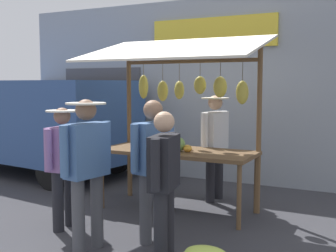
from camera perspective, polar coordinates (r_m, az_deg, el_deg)
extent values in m
plane|color=#38383D|center=(6.34, 1.26, -11.07)|extent=(40.00, 40.00, 0.00)
cube|color=#8C939E|center=(8.11, 8.08, 4.71)|extent=(9.00, 0.25, 3.40)
cube|color=yellow|center=(8.13, 5.89, 12.15)|extent=(2.40, 0.06, 0.56)
cube|color=#47474C|center=(9.31, -8.68, 1.11)|extent=(1.90, 0.04, 2.10)
cube|color=brown|center=(6.15, 1.27, -3.42)|extent=(2.20, 0.90, 0.05)
cylinder|color=brown|center=(6.43, -8.72, -7.08)|extent=(0.06, 0.06, 0.83)
cylinder|color=brown|center=(5.51, 9.37, -9.25)|extent=(0.06, 0.06, 0.83)
cylinder|color=brown|center=(7.06, -5.00, -5.89)|extent=(0.06, 0.06, 0.83)
cylinder|color=brown|center=(6.23, 11.57, -7.53)|extent=(0.06, 0.06, 0.83)
cylinder|color=brown|center=(6.97, -5.15, 0.28)|extent=(0.07, 0.07, 2.35)
cylinder|color=brown|center=(6.11, 11.92, -0.57)|extent=(0.07, 0.07, 2.35)
cylinder|color=brown|center=(6.44, 2.86, 8.54)|extent=(2.12, 0.06, 0.06)
cube|color=beige|center=(5.96, 0.67, 10.23)|extent=(2.50, 1.46, 0.39)
cylinder|color=brown|center=(6.13, 9.84, 7.27)|extent=(0.01, 0.01, 0.29)
ellipsoid|color=gold|center=(6.13, 9.79, 4.39)|extent=(0.23, 0.21, 0.33)
cylinder|color=brown|center=(6.23, 6.94, 7.57)|extent=(0.01, 0.01, 0.23)
ellipsoid|color=gold|center=(6.22, 6.91, 5.13)|extent=(0.25, 0.27, 0.30)
cylinder|color=brown|center=(6.36, 4.27, 7.58)|extent=(0.01, 0.01, 0.22)
ellipsoid|color=gold|center=(6.36, 4.25, 5.41)|extent=(0.23, 0.23, 0.26)
cylinder|color=brown|center=(6.50, 1.51, 7.25)|extent=(0.01, 0.01, 0.29)
ellipsoid|color=gold|center=(6.50, 1.50, 4.77)|extent=(0.22, 0.21, 0.28)
cylinder|color=brown|center=(6.64, -0.70, 7.23)|extent=(0.01, 0.01, 0.29)
ellipsoid|color=gold|center=(6.64, -0.70, 4.65)|extent=(0.21, 0.20, 0.31)
cylinder|color=brown|center=(6.82, -3.27, 7.58)|extent=(0.01, 0.01, 0.19)
ellipsoid|color=gold|center=(6.81, -3.26, 5.20)|extent=(0.15, 0.18, 0.37)
sphere|color=#729E4C|center=(6.01, 1.35, -2.42)|extent=(0.20, 0.20, 0.20)
ellipsoid|color=gold|center=(5.97, 2.60, -2.97)|extent=(0.20, 0.22, 0.10)
cylinder|color=#232328|center=(6.92, 6.71, -6.22)|extent=(0.14, 0.14, 0.81)
cylinder|color=#232328|center=(6.69, 5.61, -6.62)|extent=(0.14, 0.14, 0.81)
cube|color=silver|center=(6.69, 6.23, -0.59)|extent=(0.29, 0.52, 0.58)
cylinder|color=silver|center=(6.96, 7.45, -0.18)|extent=(0.09, 0.09, 0.53)
cylinder|color=silver|center=(6.42, 4.92, -0.63)|extent=(0.09, 0.09, 0.53)
sphere|color=tan|center=(6.66, 6.27, 3.09)|extent=(0.22, 0.22, 0.22)
cylinder|color=beige|center=(6.66, 6.28, 3.67)|extent=(0.42, 0.42, 0.02)
cylinder|color=#4C4C51|center=(4.78, -11.76, -11.66)|extent=(0.14, 0.14, 0.82)
cylinder|color=#4C4C51|center=(4.96, -9.38, -10.98)|extent=(0.14, 0.14, 0.82)
cube|color=#476B9E|center=(4.72, -10.70, -3.15)|extent=(0.30, 0.52, 0.58)
cylinder|color=#476B9E|center=(4.51, -13.57, -3.31)|extent=(0.09, 0.09, 0.53)
cylinder|color=#476B9E|center=(4.92, -8.09, -2.46)|extent=(0.09, 0.09, 0.53)
sphere|color=#8C664C|center=(4.67, -10.80, 2.11)|extent=(0.23, 0.23, 0.23)
cylinder|color=beige|center=(4.67, -10.81, 2.94)|extent=(0.43, 0.43, 0.02)
cylinder|color=#4C4C51|center=(4.99, -2.99, -10.88)|extent=(0.14, 0.14, 0.81)
cylinder|color=#4C4C51|center=(5.18, -0.94, -10.24)|extent=(0.14, 0.14, 0.81)
cube|color=#476B9E|center=(4.94, -1.97, -2.81)|extent=(0.32, 0.53, 0.57)
cylinder|color=#476B9E|center=(4.71, -4.44, -2.95)|extent=(0.09, 0.09, 0.53)
cylinder|color=#476B9E|center=(5.16, 0.27, -2.18)|extent=(0.09, 0.09, 0.53)
sphere|color=#8C664C|center=(4.89, -1.99, 2.15)|extent=(0.22, 0.22, 0.22)
cylinder|color=#232328|center=(5.55, -14.34, -9.63)|extent=(0.14, 0.14, 0.76)
cylinder|color=#232328|center=(5.75, -12.84, -9.07)|extent=(0.14, 0.14, 0.76)
cube|color=#93669E|center=(5.52, -13.73, -2.86)|extent=(0.26, 0.47, 0.53)
cylinder|color=#93669E|center=(5.29, -15.56, -3.04)|extent=(0.09, 0.09, 0.49)
cylinder|color=#93669E|center=(5.75, -12.05, -2.27)|extent=(0.09, 0.09, 0.49)
sphere|color=#8C664C|center=(5.48, -13.83, 1.29)|extent=(0.21, 0.21, 0.21)
cylinder|color=beige|center=(5.47, -13.84, 1.94)|extent=(0.39, 0.39, 0.02)
cylinder|color=#232328|center=(4.40, -0.99, -13.48)|extent=(0.14, 0.14, 0.76)
cylinder|color=#232328|center=(4.63, -0.05, -12.49)|extent=(0.14, 0.14, 0.76)
cube|color=black|center=(4.35, -0.51, -4.79)|extent=(0.31, 0.50, 0.54)
cylinder|color=black|center=(4.07, -1.67, -5.20)|extent=(0.09, 0.09, 0.50)
cylinder|color=black|center=(4.62, 0.50, -3.90)|extent=(0.09, 0.09, 0.50)
sphere|color=tan|center=(4.30, -0.52, 0.54)|extent=(0.21, 0.21, 0.21)
cube|color=#2D4C84|center=(9.26, -17.50, 0.92)|extent=(4.58, 2.33, 1.55)
cylinder|color=black|center=(11.02, -18.94, -2.46)|extent=(0.68, 0.25, 0.66)
cylinder|color=black|center=(7.69, -15.09, -5.75)|extent=(0.68, 0.25, 0.66)
cylinder|color=black|center=(8.86, -6.99, -4.11)|extent=(0.68, 0.25, 0.66)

